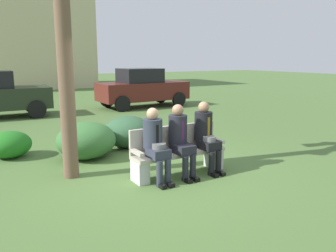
{
  "coord_description": "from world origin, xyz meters",
  "views": [
    {
      "loc": [
        -3.04,
        -5.35,
        2.14
      ],
      "look_at": [
        0.29,
        0.19,
        0.85
      ],
      "focal_mm": 36.8,
      "sensor_mm": 36.0,
      "label": 1
    }
  ],
  "objects_px": {
    "seated_man_left": "(155,141)",
    "shrub_far_lawn": "(86,140)",
    "shrub_near_bench": "(9,144)",
    "shrub_mid_lawn": "(128,132)",
    "seated_man_right": "(206,133)",
    "parked_car_far": "(142,88)",
    "seated_man_middle": "(180,137)",
    "park_bench": "(178,152)",
    "building_backdrop": "(7,26)"
  },
  "relations": [
    {
      "from": "seated_man_left",
      "to": "seated_man_right",
      "type": "height_order",
      "value": "seated_man_right"
    },
    {
      "from": "seated_man_right",
      "to": "shrub_near_bench",
      "type": "relative_size",
      "value": 1.43
    },
    {
      "from": "shrub_mid_lawn",
      "to": "seated_man_left",
      "type": "bearing_deg",
      "value": -103.33
    },
    {
      "from": "seated_man_middle",
      "to": "shrub_far_lawn",
      "type": "distance_m",
      "value": 2.29
    },
    {
      "from": "seated_man_middle",
      "to": "shrub_far_lawn",
      "type": "relative_size",
      "value": 1.04
    },
    {
      "from": "park_bench",
      "to": "building_backdrop",
      "type": "height_order",
      "value": "building_backdrop"
    },
    {
      "from": "shrub_near_bench",
      "to": "shrub_mid_lawn",
      "type": "distance_m",
      "value": 2.63
    },
    {
      "from": "park_bench",
      "to": "seated_man_left",
      "type": "height_order",
      "value": "seated_man_left"
    },
    {
      "from": "shrub_far_lawn",
      "to": "seated_man_middle",
      "type": "bearing_deg",
      "value": -60.51
    },
    {
      "from": "park_bench",
      "to": "seated_man_right",
      "type": "relative_size",
      "value": 1.37
    },
    {
      "from": "park_bench",
      "to": "seated_man_middle",
      "type": "bearing_deg",
      "value": -100.08
    },
    {
      "from": "park_bench",
      "to": "building_backdrop",
      "type": "relative_size",
      "value": 0.16
    },
    {
      "from": "seated_man_middle",
      "to": "shrub_near_bench",
      "type": "xyz_separation_m",
      "value": [
        -2.53,
        2.89,
        -0.45
      ]
    },
    {
      "from": "park_bench",
      "to": "shrub_far_lawn",
      "type": "xyz_separation_m",
      "value": [
        -1.14,
        1.85,
        -0.02
      ]
    },
    {
      "from": "park_bench",
      "to": "shrub_far_lawn",
      "type": "height_order",
      "value": "park_bench"
    },
    {
      "from": "shrub_mid_lawn",
      "to": "building_backdrop",
      "type": "height_order",
      "value": "building_backdrop"
    },
    {
      "from": "shrub_near_bench",
      "to": "seated_man_left",
      "type": "bearing_deg",
      "value": -55.22
    },
    {
      "from": "seated_man_left",
      "to": "shrub_near_bench",
      "type": "xyz_separation_m",
      "value": [
        -2.01,
        2.9,
        -0.43
      ]
    },
    {
      "from": "shrub_far_lawn",
      "to": "parked_car_far",
      "type": "height_order",
      "value": "parked_car_far"
    },
    {
      "from": "shrub_mid_lawn",
      "to": "shrub_far_lawn",
      "type": "xyz_separation_m",
      "value": [
        -1.17,
        -0.42,
        0.02
      ]
    },
    {
      "from": "seated_man_right",
      "to": "parked_car_far",
      "type": "height_order",
      "value": "parked_car_far"
    },
    {
      "from": "park_bench",
      "to": "seated_man_middle",
      "type": "relative_size",
      "value": 1.38
    },
    {
      "from": "seated_man_right",
      "to": "shrub_far_lawn",
      "type": "relative_size",
      "value": 1.05
    },
    {
      "from": "shrub_mid_lawn",
      "to": "shrub_far_lawn",
      "type": "distance_m",
      "value": 1.24
    },
    {
      "from": "seated_man_left",
      "to": "shrub_far_lawn",
      "type": "relative_size",
      "value": 1.02
    },
    {
      "from": "shrub_near_bench",
      "to": "building_backdrop",
      "type": "relative_size",
      "value": 0.08
    },
    {
      "from": "shrub_mid_lawn",
      "to": "building_backdrop",
      "type": "xyz_separation_m",
      "value": [
        -0.1,
        20.28,
        3.98
      ]
    },
    {
      "from": "parked_car_far",
      "to": "shrub_mid_lawn",
      "type": "bearing_deg",
      "value": -119.72
    },
    {
      "from": "seated_man_middle",
      "to": "shrub_near_bench",
      "type": "height_order",
      "value": "seated_man_middle"
    },
    {
      "from": "building_backdrop",
      "to": "park_bench",
      "type": "bearing_deg",
      "value": -89.83
    },
    {
      "from": "park_bench",
      "to": "building_backdrop",
      "type": "bearing_deg",
      "value": 90.17
    },
    {
      "from": "seated_man_left",
      "to": "shrub_near_bench",
      "type": "bearing_deg",
      "value": 124.78
    },
    {
      "from": "seated_man_left",
      "to": "shrub_near_bench",
      "type": "distance_m",
      "value": 3.56
    },
    {
      "from": "seated_man_left",
      "to": "building_backdrop",
      "type": "relative_size",
      "value": 0.12
    },
    {
      "from": "seated_man_right",
      "to": "building_backdrop",
      "type": "distance_m",
      "value": 22.97
    },
    {
      "from": "seated_man_right",
      "to": "building_backdrop",
      "type": "height_order",
      "value": "building_backdrop"
    },
    {
      "from": "seated_man_left",
      "to": "shrub_near_bench",
      "type": "relative_size",
      "value": 1.4
    },
    {
      "from": "park_bench",
      "to": "parked_car_far",
      "type": "height_order",
      "value": "parked_car_far"
    },
    {
      "from": "park_bench",
      "to": "shrub_near_bench",
      "type": "relative_size",
      "value": 1.96
    },
    {
      "from": "seated_man_right",
      "to": "park_bench",
      "type": "bearing_deg",
      "value": 167.06
    },
    {
      "from": "shrub_mid_lawn",
      "to": "shrub_far_lawn",
      "type": "bearing_deg",
      "value": -160.21
    },
    {
      "from": "parked_car_far",
      "to": "building_backdrop",
      "type": "relative_size",
      "value": 0.35
    },
    {
      "from": "building_backdrop",
      "to": "seated_man_right",
      "type": "bearing_deg",
      "value": -88.43
    },
    {
      "from": "shrub_mid_lawn",
      "to": "shrub_near_bench",
      "type": "bearing_deg",
      "value": 169.08
    },
    {
      "from": "park_bench",
      "to": "seated_man_left",
      "type": "distance_m",
      "value": 0.63
    },
    {
      "from": "seated_man_left",
      "to": "building_backdrop",
      "type": "height_order",
      "value": "building_backdrop"
    },
    {
      "from": "park_bench",
      "to": "building_backdrop",
      "type": "xyz_separation_m",
      "value": [
        -0.07,
        22.55,
        3.94
      ]
    },
    {
      "from": "shrub_near_bench",
      "to": "shrub_mid_lawn",
      "type": "bearing_deg",
      "value": -10.92
    },
    {
      "from": "seated_man_middle",
      "to": "shrub_far_lawn",
      "type": "xyz_separation_m",
      "value": [
        -1.12,
        1.97,
        -0.34
      ]
    },
    {
      "from": "seated_man_right",
      "to": "parked_car_far",
      "type": "bearing_deg",
      "value": 70.94
    }
  ]
}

